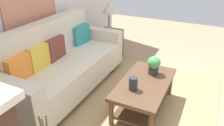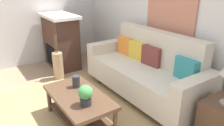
# 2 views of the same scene
# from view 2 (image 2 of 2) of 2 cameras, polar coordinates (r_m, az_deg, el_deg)

# --- Properties ---
(wall_back) EXTENTS (5.22, 0.10, 2.70)m
(wall_back) POSITION_cam_2_polar(r_m,az_deg,el_deg) (3.74, 16.13, 12.59)
(wall_back) COLOR silver
(wall_back) RESTS_ON ground_plane
(wall_left) EXTENTS (0.10, 5.12, 2.70)m
(wall_left) POSITION_cam_2_polar(r_m,az_deg,el_deg) (5.20, -21.18, 14.29)
(wall_left) COLOR silver
(wall_left) RESTS_ON ground_plane
(area_rug) EXTENTS (2.86, 2.14, 0.01)m
(area_rug) POSITION_cam_2_polar(r_m,az_deg,el_deg) (3.23, -6.63, -14.00)
(area_rug) COLOR #A38456
(area_rug) RESTS_ON ground_plane
(couch) EXTENTS (2.21, 0.84, 1.08)m
(couch) POSITION_cam_2_polar(r_m,az_deg,el_deg) (3.63, 8.70, -2.22)
(couch) COLOR beige
(couch) RESTS_ON ground_plane
(throw_pillow_orange) EXTENTS (0.37, 0.14, 0.32)m
(throw_pillow_orange) POSITION_cam_2_polar(r_m,az_deg,el_deg) (4.11, 3.69, 4.53)
(throw_pillow_orange) COLOR orange
(throw_pillow_orange) RESTS_ON couch
(throw_pillow_mustard) EXTENTS (0.36, 0.14, 0.32)m
(throw_pillow_mustard) POSITION_cam_2_polar(r_m,az_deg,el_deg) (3.86, 6.83, 3.28)
(throw_pillow_mustard) COLOR gold
(throw_pillow_mustard) RESTS_ON couch
(throw_pillow_maroon) EXTENTS (0.37, 0.15, 0.32)m
(throw_pillow_maroon) POSITION_cam_2_polar(r_m,az_deg,el_deg) (3.62, 10.38, 1.86)
(throw_pillow_maroon) COLOR brown
(throw_pillow_maroon) RESTS_ON couch
(throw_pillow_teal) EXTENTS (0.37, 0.16, 0.32)m
(throw_pillow_teal) POSITION_cam_2_polar(r_m,az_deg,el_deg) (3.21, 18.94, -1.60)
(throw_pillow_teal) COLOR teal
(throw_pillow_teal) RESTS_ON couch
(coffee_table) EXTENTS (1.10, 0.60, 0.43)m
(coffee_table) POSITION_cam_2_polar(r_m,az_deg,el_deg) (2.99, -8.63, -10.20)
(coffee_table) COLOR #513826
(coffee_table) RESTS_ON ground_plane
(tabletop_vase) EXTENTS (0.11, 0.11, 0.17)m
(tabletop_vase) POSITION_cam_2_polar(r_m,az_deg,el_deg) (3.11, -9.41, -4.78)
(tabletop_vase) COLOR #2D2D33
(tabletop_vase) RESTS_ON coffee_table
(potted_plant_tabletop) EXTENTS (0.18, 0.18, 0.26)m
(potted_plant_tabletop) POSITION_cam_2_polar(r_m,az_deg,el_deg) (2.64, -6.96, -8.22)
(potted_plant_tabletop) COLOR #2D2D33
(potted_plant_tabletop) RESTS_ON coffee_table
(side_table) EXTENTS (0.44, 0.44, 0.56)m
(side_table) POSITION_cam_2_polar(r_m,az_deg,el_deg) (2.93, 27.00, -14.18)
(side_table) COLOR #513826
(side_table) RESTS_ON ground_plane
(fireplace) EXTENTS (1.02, 0.58, 1.16)m
(fireplace) POSITION_cam_2_polar(r_m,az_deg,el_deg) (4.90, -13.26, 5.65)
(fireplace) COLOR #472D23
(fireplace) RESTS_ON ground_plane
(floor_vase) EXTENTS (0.20, 0.20, 0.54)m
(floor_vase) POSITION_cam_2_polar(r_m,az_deg,el_deg) (4.37, -13.95, -0.76)
(floor_vase) COLOR tan
(floor_vase) RESTS_ON ground_plane
(floor_vase_branch_a) EXTENTS (0.03, 0.03, 0.36)m
(floor_vase_branch_a) POSITION_cam_2_polar(r_m,az_deg,el_deg) (4.21, -14.39, 4.80)
(floor_vase_branch_a) COLOR brown
(floor_vase_branch_a) RESTS_ON floor_vase
(floor_vase_branch_b) EXTENTS (0.02, 0.04, 0.36)m
(floor_vase_branch_b) POSITION_cam_2_polar(r_m,az_deg,el_deg) (4.24, -14.32, 4.94)
(floor_vase_branch_b) COLOR brown
(floor_vase_branch_b) RESTS_ON floor_vase
(floor_vase_branch_c) EXTENTS (0.02, 0.04, 0.36)m
(floor_vase_branch_c) POSITION_cam_2_polar(r_m,az_deg,el_deg) (4.23, -14.76, 4.85)
(floor_vase_branch_c) COLOR brown
(floor_vase_branch_c) RESTS_ON floor_vase
(framed_painting) EXTENTS (1.00, 0.03, 0.93)m
(framed_painting) POSITION_cam_2_polar(r_m,az_deg,el_deg) (3.69, 15.13, 14.46)
(framed_painting) COLOR #B77056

